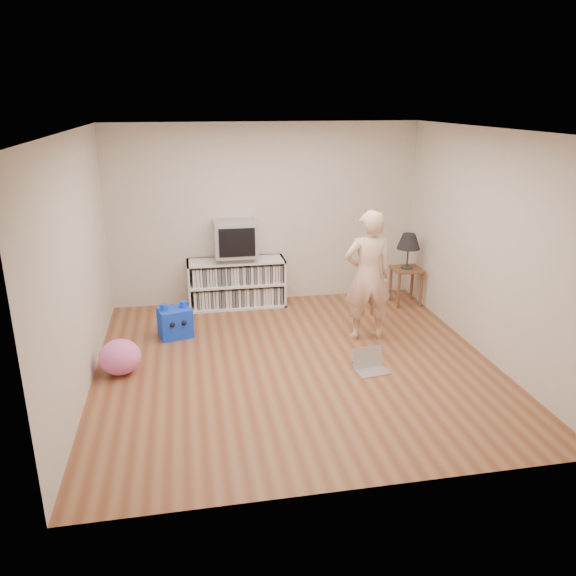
% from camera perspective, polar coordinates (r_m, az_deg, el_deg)
% --- Properties ---
extents(ground, '(4.50, 4.50, 0.00)m').
position_cam_1_polar(ground, '(6.54, 0.73, -7.64)').
color(ground, brown).
rests_on(ground, ground).
extents(walls, '(4.52, 4.52, 2.60)m').
position_cam_1_polar(walls, '(6.07, 0.78, 3.41)').
color(walls, beige).
rests_on(walls, ground).
extents(ceiling, '(4.50, 4.50, 0.01)m').
position_cam_1_polar(ceiling, '(5.86, 0.83, 15.76)').
color(ceiling, white).
rests_on(ceiling, walls).
extents(media_unit, '(1.40, 0.45, 0.70)m').
position_cam_1_polar(media_unit, '(8.21, -5.25, 0.54)').
color(media_unit, white).
rests_on(media_unit, ground).
extents(dvd_deck, '(0.45, 0.35, 0.07)m').
position_cam_1_polar(dvd_deck, '(8.09, -5.32, 3.10)').
color(dvd_deck, gray).
rests_on(dvd_deck, media_unit).
extents(crt_tv, '(0.60, 0.53, 0.50)m').
position_cam_1_polar(crt_tv, '(8.01, -5.38, 5.05)').
color(crt_tv, '#96969B').
rests_on(crt_tv, dvd_deck).
extents(side_table, '(0.42, 0.42, 0.55)m').
position_cam_1_polar(side_table, '(8.41, 11.91, 1.11)').
color(side_table, brown).
rests_on(side_table, ground).
extents(table_lamp, '(0.34, 0.34, 0.52)m').
position_cam_1_polar(table_lamp, '(8.27, 12.16, 4.58)').
color(table_lamp, '#333333').
rests_on(table_lamp, side_table).
extents(person, '(0.62, 0.42, 1.65)m').
position_cam_1_polar(person, '(6.99, 8.13, 1.23)').
color(person, beige).
rests_on(person, ground).
extents(laptop, '(0.39, 0.33, 0.24)m').
position_cam_1_polar(laptop, '(6.42, 8.32, -7.69)').
color(laptop, silver).
rests_on(laptop, ground).
extents(playing_cards, '(0.09, 0.10, 0.02)m').
position_cam_1_polar(playing_cards, '(6.58, 6.93, -7.52)').
color(playing_cards, '#4968C4').
rests_on(playing_cards, ground).
extents(plush_blue, '(0.46, 0.41, 0.46)m').
position_cam_1_polar(plush_blue, '(7.31, -11.39, -3.42)').
color(plush_blue, '#0C3BEC').
rests_on(plush_blue, ground).
extents(plush_pink, '(0.57, 0.57, 0.39)m').
position_cam_1_polar(plush_pink, '(6.50, -16.70, -6.74)').
color(plush_pink, pink).
rests_on(plush_pink, ground).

